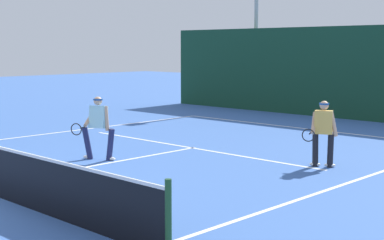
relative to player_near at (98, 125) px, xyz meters
name	(u,v)px	position (x,y,z in m)	size (l,w,h in m)	color
court_line_baseline_far	(302,128)	(0.51, 8.25, -0.86)	(10.36, 0.10, 0.01)	white
court_line_service	(192,148)	(0.51, 2.82, -0.86)	(8.44, 0.10, 0.01)	white
court_line_centre	(102,164)	(0.51, -0.27, -0.86)	(0.10, 6.40, 0.01)	white
player_near	(98,125)	(0.00, 0.00, 0.00)	(0.88, 0.97, 1.57)	#1E234C
player_far	(323,131)	(4.44, 3.10, -0.02)	(0.66, 0.91, 1.54)	black
tennis_ball	(160,188)	(3.33, -1.01, -0.83)	(0.07, 0.07, 0.07)	#D1E033
back_fence_windscreen	(353,73)	(0.51, 11.67, 0.93)	(18.53, 0.12, 3.59)	#143B27
light_pole	(256,8)	(-4.97, 12.71, 3.68)	(0.55, 0.44, 7.40)	#9EA39E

